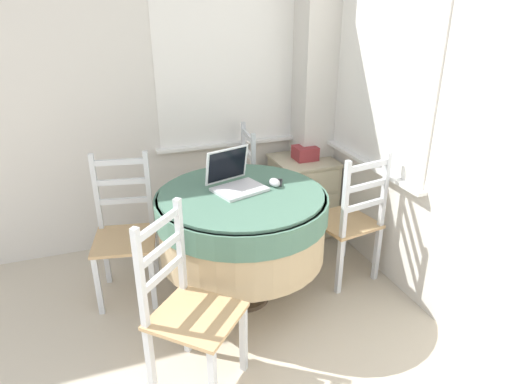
# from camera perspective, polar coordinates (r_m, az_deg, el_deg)

# --- Properties ---
(corner_room_shell) EXTENTS (4.61, 4.92, 2.55)m
(corner_room_shell) POSITION_cam_1_polar(r_m,az_deg,el_deg) (2.58, 0.72, 10.01)
(corner_room_shell) COLOR silver
(corner_room_shell) RESTS_ON ground_plane
(round_dining_table) EXTENTS (1.07, 1.07, 0.77)m
(round_dining_table) POSITION_cam_1_polar(r_m,az_deg,el_deg) (2.87, -1.78, -3.53)
(round_dining_table) COLOR #4C3D2D
(round_dining_table) RESTS_ON ground_plane
(laptop) EXTENTS (0.37, 0.35, 0.24)m
(laptop) POSITION_cam_1_polar(r_m,az_deg,el_deg) (2.83, -2.64, 1.44)
(laptop) COLOR silver
(laptop) RESTS_ON round_dining_table
(computer_mouse) EXTENTS (0.06, 0.10, 0.05)m
(computer_mouse) POSITION_cam_1_polar(r_m,az_deg,el_deg) (2.87, 2.34, 1.20)
(computer_mouse) COLOR silver
(computer_mouse) RESTS_ON round_dining_table
(cell_phone) EXTENTS (0.10, 0.12, 0.01)m
(cell_phone) POSITION_cam_1_polar(r_m,az_deg,el_deg) (2.92, 2.81, 1.20)
(cell_phone) COLOR #2D2D33
(cell_phone) RESTS_ON round_dining_table
(dining_chair_near_back_window) EXTENTS (0.45, 0.43, 0.96)m
(dining_chair_near_back_window) POSITION_cam_1_polar(r_m,az_deg,el_deg) (3.62, -2.94, 0.04)
(dining_chair_near_back_window) COLOR tan
(dining_chair_near_back_window) RESTS_ON ground_plane
(dining_chair_near_right_window) EXTENTS (0.45, 0.46, 0.96)m
(dining_chair_near_right_window) POSITION_cam_1_polar(r_m,az_deg,el_deg) (3.21, 11.56, -3.63)
(dining_chair_near_right_window) COLOR tan
(dining_chair_near_right_window) RESTS_ON ground_plane
(dining_chair_camera_near) EXTENTS (0.56, 0.56, 0.96)m
(dining_chair_camera_near) POSITION_cam_1_polar(r_m,az_deg,el_deg) (2.36, -8.56, -14.37)
(dining_chair_camera_near) COLOR tan
(dining_chair_camera_near) RESTS_ON ground_plane
(dining_chair_left_flank) EXTENTS (0.46, 0.47, 0.96)m
(dining_chair_left_flank) POSITION_cam_1_polar(r_m,az_deg,el_deg) (3.11, -16.06, -4.99)
(dining_chair_left_flank) COLOR tan
(dining_chair_left_flank) RESTS_ON ground_plane
(corner_cabinet) EXTENTS (0.48, 0.49, 0.64)m
(corner_cabinet) POSITION_cam_1_polar(r_m,az_deg,el_deg) (3.87, 5.84, -0.40)
(corner_cabinet) COLOR beige
(corner_cabinet) RESTS_ON ground_plane
(storage_box) EXTENTS (0.18, 0.16, 0.11)m
(storage_box) POSITION_cam_1_polar(r_m,az_deg,el_deg) (3.73, 6.16, 4.89)
(storage_box) COLOR #9E3338
(storage_box) RESTS_ON corner_cabinet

